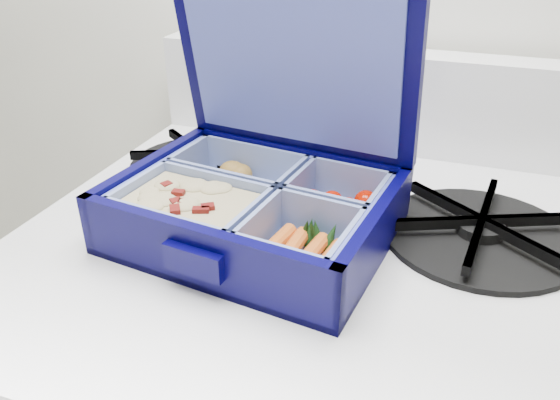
% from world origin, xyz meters
% --- Properties ---
extents(bento_box, '(0.27, 0.23, 0.06)m').
position_xyz_m(bento_box, '(0.15, 1.68, 0.84)').
color(bento_box, '#020035').
rests_on(bento_box, stove).
extents(burner_grate, '(0.24, 0.24, 0.03)m').
position_xyz_m(burner_grate, '(0.35, 1.75, 0.82)').
color(burner_grate, black).
rests_on(burner_grate, stove).
extents(burner_grate_rear, '(0.22, 0.22, 0.02)m').
position_xyz_m(burner_grate_rear, '(0.02, 1.81, 0.82)').
color(burner_grate_rear, black).
rests_on(burner_grate_rear, stove).
extents(fork, '(0.15, 0.12, 0.01)m').
position_xyz_m(fork, '(0.15, 1.83, 0.81)').
color(fork, silver).
rests_on(fork, stove).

